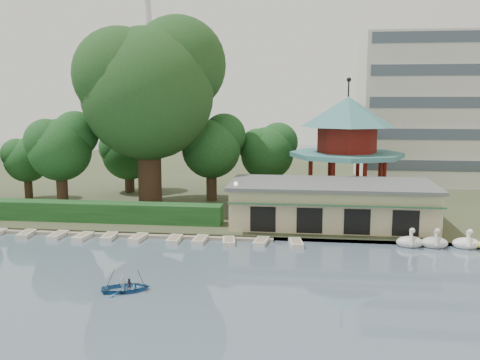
% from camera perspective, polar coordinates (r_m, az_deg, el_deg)
% --- Properties ---
extents(ground_plane, '(220.00, 220.00, 0.00)m').
position_cam_1_polar(ground_plane, '(30.55, -8.17, -14.50)').
color(ground_plane, slate).
rests_on(ground_plane, ground).
extents(shore, '(220.00, 70.00, 0.40)m').
position_cam_1_polar(shore, '(80.27, 1.57, 0.34)').
color(shore, '#424930').
rests_on(shore, ground).
extents(embankment, '(220.00, 0.60, 0.30)m').
position_cam_1_polar(embankment, '(46.52, -2.57, -6.00)').
color(embankment, gray).
rests_on(embankment, ground).
extents(dock, '(34.00, 1.60, 0.24)m').
position_cam_1_polar(dock, '(49.82, -16.39, -5.39)').
color(dock, gray).
rests_on(dock, ground).
extents(boathouse, '(18.60, 9.39, 3.90)m').
position_cam_1_polar(boathouse, '(50.00, 9.71, -2.46)').
color(boathouse, '#C4B58E').
rests_on(boathouse, shore).
extents(pavilion, '(12.40, 12.40, 13.50)m').
position_cam_1_polar(pavilion, '(59.36, 11.35, 4.25)').
color(pavilion, '#C4B58E').
rests_on(pavilion, shore).
extents(broadcast_tower, '(8.00, 8.00, 96.00)m').
position_cam_1_polar(broadcast_tower, '(175.60, -9.76, 15.89)').
color(broadcast_tower, silver).
rests_on(broadcast_tower, ground).
extents(hedge, '(30.00, 2.00, 1.80)m').
position_cam_1_polar(hedge, '(53.71, -17.99, -3.15)').
color(hedge, '#1E4E20').
rests_on(hedge, shore).
extents(lamp_post, '(0.36, 0.36, 4.28)m').
position_cam_1_polar(lamp_post, '(47.23, -0.45, -1.79)').
color(lamp_post, black).
rests_on(lamp_post, shore).
extents(big_tree, '(15.27, 14.23, 20.29)m').
position_cam_1_polar(big_tree, '(57.65, -9.60, 10.06)').
color(big_tree, '#3A281C').
rests_on(big_tree, shore).
extents(small_trees, '(39.62, 16.70, 10.23)m').
position_cam_1_polar(small_trees, '(62.22, -11.77, 3.19)').
color(small_trees, '#3A281C').
rests_on(small_trees, shore).
extents(swan_boats, '(11.86, 2.07, 1.92)m').
position_cam_1_polar(swan_boats, '(47.12, 23.83, -6.26)').
color(swan_boats, silver).
rests_on(swan_boats, ground).
extents(moored_rowboats, '(34.97, 2.71, 0.36)m').
position_cam_1_polar(moored_rowboats, '(47.85, -15.00, -5.84)').
color(moored_rowboats, silver).
rests_on(moored_rowboats, ground).
extents(rowboat_with_passengers, '(4.96, 4.23, 2.01)m').
position_cam_1_polar(rowboat_with_passengers, '(34.88, -12.06, -10.82)').
color(rowboat_with_passengers, '#2C68A0').
rests_on(rowboat_with_passengers, ground).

